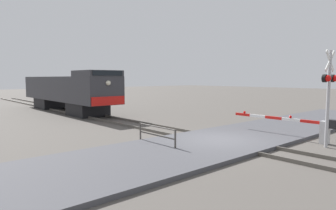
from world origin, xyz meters
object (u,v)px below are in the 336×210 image
crossing_gate (310,127)px  guard_railing (157,133)px  crossing_signal (329,87)px  locomotive (68,90)px

crossing_gate → guard_railing: size_ratio=2.18×
crossing_gate → guard_railing: bearing=147.2°
crossing_signal → locomotive: bearing=97.3°
locomotive → crossing_gate: size_ratio=2.74×
crossing_signal → crossing_gate: size_ratio=0.78×
crossing_gate → crossing_signal: bearing=-123.8°
guard_railing → crossing_signal: bearing=-42.5°
guard_railing → locomotive: bearing=80.2°
locomotive → guard_railing: size_ratio=5.96×
locomotive → crossing_gate: 20.58m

